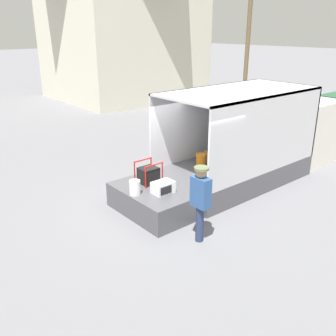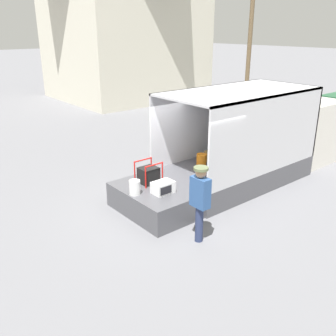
{
  "view_description": "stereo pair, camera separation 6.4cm",
  "coord_description": "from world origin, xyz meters",
  "px_view_note": "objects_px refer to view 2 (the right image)",
  "views": [
    {
      "loc": [
        -6.14,
        -7.01,
        4.55
      ],
      "look_at": [
        -0.46,
        -0.2,
        1.21
      ],
      "focal_mm": 40.0,
      "sensor_mm": 36.0,
      "label": 1
    },
    {
      "loc": [
        -6.09,
        -7.05,
        4.55
      ],
      "look_at": [
        -0.46,
        -0.2,
        1.21
      ],
      "focal_mm": 40.0,
      "sensor_mm": 36.0,
      "label": 2
    }
  ],
  "objects_px": {
    "worker_person": "(200,197)",
    "utility_pole": "(251,28)",
    "orange_bucket": "(135,187)",
    "microwave": "(163,187)",
    "portable_generator": "(149,175)",
    "box_truck": "(271,143)"
  },
  "relations": [
    {
      "from": "microwave",
      "to": "worker_person",
      "type": "bearing_deg",
      "value": -94.54
    },
    {
      "from": "portable_generator",
      "to": "worker_person",
      "type": "bearing_deg",
      "value": -96.39
    },
    {
      "from": "box_truck",
      "to": "worker_person",
      "type": "xyz_separation_m",
      "value": [
        -5.05,
        -1.8,
        0.19
      ]
    },
    {
      "from": "worker_person",
      "to": "utility_pole",
      "type": "height_order",
      "value": "utility_pole"
    },
    {
      "from": "microwave",
      "to": "utility_pole",
      "type": "distance_m",
      "value": 17.97
    },
    {
      "from": "box_truck",
      "to": "orange_bucket",
      "type": "relative_size",
      "value": 18.85
    },
    {
      "from": "orange_bucket",
      "to": "worker_person",
      "type": "bearing_deg",
      "value": -75.21
    },
    {
      "from": "worker_person",
      "to": "orange_bucket",
      "type": "bearing_deg",
      "value": 104.79
    },
    {
      "from": "microwave",
      "to": "orange_bucket",
      "type": "xyz_separation_m",
      "value": [
        -0.59,
        0.38,
        0.04
      ]
    },
    {
      "from": "box_truck",
      "to": "portable_generator",
      "type": "distance_m",
      "value": 4.82
    },
    {
      "from": "utility_pole",
      "to": "worker_person",
      "type": "bearing_deg",
      "value": -143.61
    },
    {
      "from": "portable_generator",
      "to": "utility_pole",
      "type": "bearing_deg",
      "value": 30.96
    },
    {
      "from": "utility_pole",
      "to": "box_truck",
      "type": "bearing_deg",
      "value": -137.02
    },
    {
      "from": "worker_person",
      "to": "utility_pole",
      "type": "xyz_separation_m",
      "value": [
        14.89,
        10.97,
        3.36
      ]
    },
    {
      "from": "box_truck",
      "to": "utility_pole",
      "type": "height_order",
      "value": "utility_pole"
    },
    {
      "from": "microwave",
      "to": "portable_generator",
      "type": "relative_size",
      "value": 0.9
    },
    {
      "from": "worker_person",
      "to": "microwave",
      "type": "bearing_deg",
      "value": 85.46
    },
    {
      "from": "portable_generator",
      "to": "orange_bucket",
      "type": "height_order",
      "value": "portable_generator"
    },
    {
      "from": "portable_generator",
      "to": "orange_bucket",
      "type": "bearing_deg",
      "value": -152.71
    },
    {
      "from": "orange_bucket",
      "to": "utility_pole",
      "type": "relative_size",
      "value": 0.04
    },
    {
      "from": "microwave",
      "to": "worker_person",
      "type": "distance_m",
      "value": 1.47
    },
    {
      "from": "box_truck",
      "to": "orange_bucket",
      "type": "height_order",
      "value": "box_truck"
    }
  ]
}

